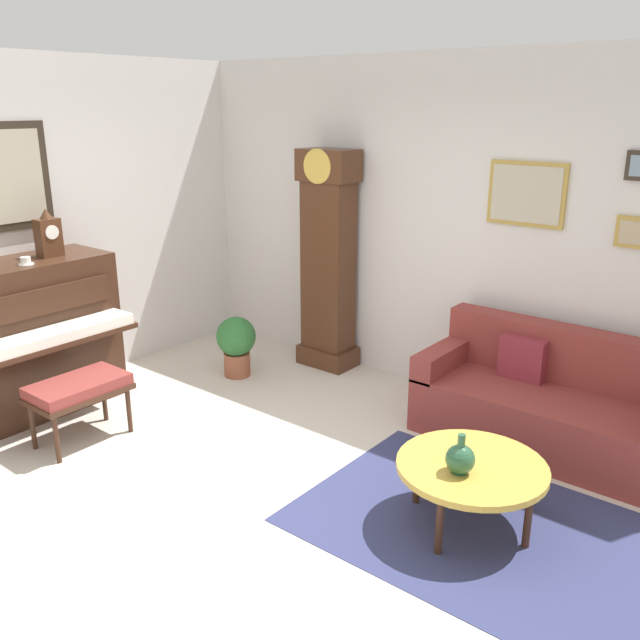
# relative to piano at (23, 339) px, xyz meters

# --- Properties ---
(ground_plane) EXTENTS (6.40, 6.00, 0.10)m
(ground_plane) POSITION_rel_piano_xyz_m (2.23, 0.18, -0.68)
(ground_plane) COLOR beige
(wall_left) EXTENTS (0.13, 4.90, 2.80)m
(wall_left) POSITION_rel_piano_xyz_m (-0.37, 0.18, 0.79)
(wall_left) COLOR silver
(wall_left) RESTS_ON ground_plane
(wall_back) EXTENTS (5.30, 0.13, 2.80)m
(wall_back) POSITION_rel_piano_xyz_m (2.25, 2.58, 0.78)
(wall_back) COLOR silver
(wall_back) RESTS_ON ground_plane
(area_rug) EXTENTS (2.10, 1.50, 0.01)m
(area_rug) POSITION_rel_piano_xyz_m (3.57, 0.82, -0.62)
(area_rug) COLOR navy
(area_rug) RESTS_ON ground_plane
(piano) EXTENTS (0.87, 1.44, 1.24)m
(piano) POSITION_rel_piano_xyz_m (0.00, 0.00, 0.00)
(piano) COLOR #3D2316
(piano) RESTS_ON ground_plane
(piano_bench) EXTENTS (0.42, 0.70, 0.48)m
(piano_bench) POSITION_rel_piano_xyz_m (0.76, -0.02, -0.22)
(piano_bench) COLOR #3D2316
(piano_bench) RESTS_ON ground_plane
(grandfather_clock) EXTENTS (0.52, 0.34, 2.03)m
(grandfather_clock) POSITION_rel_piano_xyz_m (1.23, 2.33, 0.34)
(grandfather_clock) COLOR #4C2B19
(grandfather_clock) RESTS_ON ground_plane
(couch) EXTENTS (1.90, 0.80, 0.84)m
(couch) POSITION_rel_piano_xyz_m (3.50, 2.10, -0.31)
(couch) COLOR maroon
(couch) RESTS_ON ground_plane
(coffee_table) EXTENTS (0.88, 0.88, 0.40)m
(coffee_table) POSITION_rel_piano_xyz_m (3.49, 0.82, -0.25)
(coffee_table) COLOR gold
(coffee_table) RESTS_ON ground_plane
(mantel_clock) EXTENTS (0.13, 0.18, 0.38)m
(mantel_clock) POSITION_rel_piano_xyz_m (0.00, 0.32, 0.78)
(mantel_clock) COLOR #4C2B19
(mantel_clock) RESTS_ON piano
(teacup) EXTENTS (0.12, 0.12, 0.06)m
(teacup) POSITION_rel_piano_xyz_m (0.13, 0.04, 0.64)
(teacup) COLOR white
(teacup) RESTS_ON piano
(green_jug) EXTENTS (0.17, 0.17, 0.24)m
(green_jug) POSITION_rel_piano_xyz_m (3.48, 0.68, -0.14)
(green_jug) COLOR #234C33
(green_jug) RESTS_ON coffee_table
(potted_plant) EXTENTS (0.36, 0.36, 0.56)m
(potted_plant) POSITION_rel_piano_xyz_m (0.75, 1.59, -0.30)
(potted_plant) COLOR #935138
(potted_plant) RESTS_ON ground_plane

